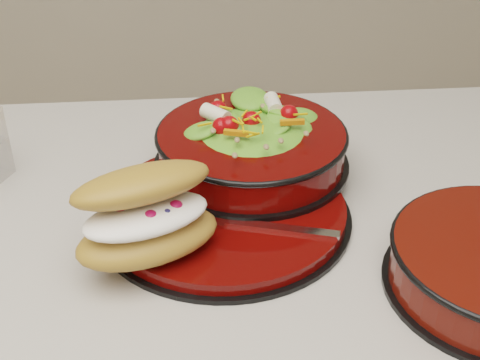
{
  "coord_description": "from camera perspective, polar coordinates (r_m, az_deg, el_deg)",
  "views": [
    {
      "loc": [
        0.1,
        -0.61,
        1.37
      ],
      "look_at": [
        0.16,
        0.06,
        0.94
      ],
      "focal_mm": 50.0,
      "sensor_mm": 36.0,
      "label": 1
    }
  ],
  "objects": [
    {
      "name": "salad_bowl",
      "position": [
        0.84,
        0.98,
        3.46
      ],
      "size": [
        0.25,
        0.25,
        0.1
      ],
      "rotation": [
        0.0,
        0.0,
        -0.28
      ],
      "color": "black",
      "rests_on": "dinner_plate"
    },
    {
      "name": "dinner_plate",
      "position": [
        0.79,
        -1.26,
        -2.69
      ],
      "size": [
        0.3,
        0.3,
        0.02
      ],
      "rotation": [
        0.0,
        0.0,
        -0.19
      ],
      "color": "black",
      "rests_on": "island_counter"
    },
    {
      "name": "croissant",
      "position": [
        0.69,
        -7.98,
        -2.97
      ],
      "size": [
        0.17,
        0.15,
        0.09
      ],
      "rotation": [
        0.0,
        0.0,
        0.37
      ],
      "color": "#A47732",
      "rests_on": "dinner_plate"
    },
    {
      "name": "fork",
      "position": [
        0.75,
        1.54,
        -3.89
      ],
      "size": [
        0.17,
        0.06,
        0.0
      ],
      "rotation": [
        0.0,
        0.0,
        1.28
      ],
      "color": "silver",
      "rests_on": "dinner_plate"
    }
  ]
}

